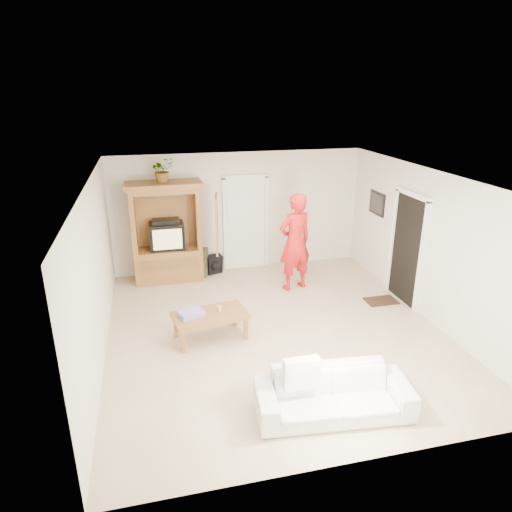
{
  "coord_description": "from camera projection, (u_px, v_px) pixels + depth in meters",
  "views": [
    {
      "loc": [
        -1.9,
        -6.55,
        3.89
      ],
      "look_at": [
        -0.19,
        0.6,
        1.15
      ],
      "focal_mm": 32.0,
      "sensor_mm": 36.0,
      "label": 1
    }
  ],
  "objects": [
    {
      "name": "man",
      "position": [
        295.0,
        242.0,
        9.05
      ],
      "size": [
        0.83,
        0.66,
        1.99
      ],
      "primitive_type": "imported",
      "rotation": [
        0.0,
        0.0,
        3.42
      ],
      "color": "red",
      "rests_on": "floor"
    },
    {
      "name": "doormat",
      "position": [
        381.0,
        301.0,
        8.79
      ],
      "size": [
        0.6,
        0.4,
        0.02
      ],
      "primitive_type": "cube",
      "color": "#382316",
      "rests_on": "floor"
    },
    {
      "name": "armoire",
      "position": [
        168.0,
        239.0,
        9.51
      ],
      "size": [
        1.82,
        1.14,
        2.1
      ],
      "color": "olive",
      "rests_on": "floor"
    },
    {
      "name": "wall_right",
      "position": [
        429.0,
        246.0,
        7.89
      ],
      "size": [
        0.0,
        6.0,
        6.0
      ],
      "primitive_type": "plane",
      "rotation": [
        1.57,
        0.0,
        -1.57
      ],
      "color": "silver",
      "rests_on": "floor"
    },
    {
      "name": "ceiling",
      "position": [
        277.0,
        178.0,
        6.84
      ],
      "size": [
        6.0,
        6.0,
        0.0
      ],
      "primitive_type": "plane",
      "rotation": [
        3.14,
        0.0,
        0.0
      ],
      "color": "white",
      "rests_on": "floor"
    },
    {
      "name": "framed_picture",
      "position": [
        377.0,
        203.0,
        9.51
      ],
      "size": [
        0.03,
        0.6,
        0.48
      ],
      "primitive_type": "cube",
      "color": "black",
      "rests_on": "wall_right"
    },
    {
      "name": "floor",
      "position": [
        275.0,
        330.0,
        7.75
      ],
      "size": [
        6.0,
        6.0,
        0.0
      ],
      "primitive_type": "plane",
      "color": "tan",
      "rests_on": "ground"
    },
    {
      "name": "wall_front",
      "position": [
        358.0,
        363.0,
        4.56
      ],
      "size": [
        5.5,
        0.0,
        5.5
      ],
      "primitive_type": "plane",
      "rotation": [
        -1.57,
        0.0,
        0.0
      ],
      "color": "silver",
      "rests_on": "floor"
    },
    {
      "name": "wall_back",
      "position": [
        239.0,
        212.0,
        10.03
      ],
      "size": [
        5.5,
        0.0,
        5.5
      ],
      "primitive_type": "plane",
      "rotation": [
        1.57,
        0.0,
        0.0
      ],
      "color": "silver",
      "rests_on": "floor"
    },
    {
      "name": "sofa",
      "position": [
        333.0,
        394.0,
        5.7
      ],
      "size": [
        2.0,
        0.95,
        0.57
      ],
      "primitive_type": "imported",
      "rotation": [
        0.0,
        0.0,
        -0.1
      ],
      "color": "silver",
      "rests_on": "floor"
    },
    {
      "name": "backpack_black",
      "position": [
        214.0,
        265.0,
        10.04
      ],
      "size": [
        0.38,
        0.29,
        0.41
      ],
      "primitive_type": null,
      "rotation": [
        0.0,
        0.0,
        0.3
      ],
      "color": "black",
      "rests_on": "floor"
    },
    {
      "name": "plant",
      "position": [
        162.0,
        170.0,
        8.97
      ],
      "size": [
        0.57,
        0.55,
        0.49
      ],
      "primitive_type": "imported",
      "rotation": [
        0.0,
        0.0,
        0.5
      ],
      "color": "#4C7238",
      "rests_on": "armoire"
    },
    {
      "name": "backpack_olive",
      "position": [
        200.0,
        262.0,
        9.89
      ],
      "size": [
        0.4,
        0.36,
        0.63
      ],
      "primitive_type": null,
      "rotation": [
        0.0,
        0.0,
        -0.42
      ],
      "color": "#47442B",
      "rests_on": "floor"
    },
    {
      "name": "wall_left",
      "position": [
        96.0,
        275.0,
        6.69
      ],
      "size": [
        0.0,
        6.0,
        6.0
      ],
      "primitive_type": "plane",
      "rotation": [
        1.57,
        0.0,
        1.57
      ],
      "color": "silver",
      "rests_on": "floor"
    },
    {
      "name": "door_back",
      "position": [
        246.0,
        224.0,
        10.13
      ],
      "size": [
        0.85,
        0.05,
        2.04
      ],
      "primitive_type": "cube",
      "color": "white",
      "rests_on": "floor"
    },
    {
      "name": "doorway_right",
      "position": [
        407.0,
        250.0,
        8.53
      ],
      "size": [
        0.05,
        0.9,
        2.04
      ],
      "primitive_type": "cube",
      "color": "black",
      "rests_on": "floor"
    },
    {
      "name": "coffee_table",
      "position": [
        210.0,
        317.0,
        7.39
      ],
      "size": [
        1.28,
        0.84,
        0.44
      ],
      "rotation": [
        0.0,
        0.0,
        0.17
      ],
      "color": "brown",
      "rests_on": "floor"
    },
    {
      "name": "candle",
      "position": [
        220.0,
        308.0,
        7.43
      ],
      "size": [
        0.08,
        0.08,
        0.1
      ],
      "primitive_type": "cylinder",
      "color": "tan",
      "rests_on": "coffee_table"
    },
    {
      "name": "towel",
      "position": [
        191.0,
        314.0,
        7.29
      ],
      "size": [
        0.45,
        0.39,
        0.08
      ],
      "primitive_type": "cube",
      "rotation": [
        0.0,
        0.0,
        0.34
      ],
      "color": "#E34BA5",
      "rests_on": "coffee_table"
    }
  ]
}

